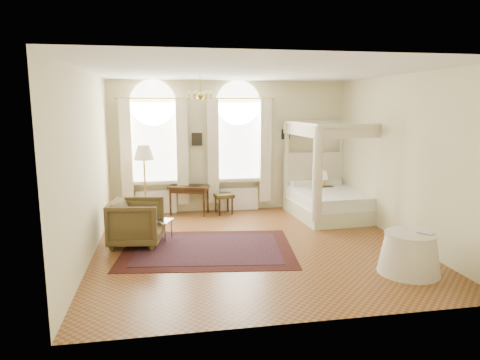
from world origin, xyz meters
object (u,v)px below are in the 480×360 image
(nightstand, at_px, (322,198))
(side_table, at_px, (409,253))
(canopy_bed, at_px, (330,196))
(stool, at_px, (224,197))
(coffee_table, at_px, (156,222))
(writing_desk, at_px, (189,190))
(armchair, at_px, (137,222))
(floor_lamp, at_px, (144,156))

(nightstand, bearing_deg, side_table, -92.05)
(canopy_bed, distance_m, stool, 2.61)
(coffee_table, relative_size, side_table, 0.73)
(nightstand, relative_size, side_table, 0.65)
(coffee_table, height_order, side_table, side_table)
(nightstand, bearing_deg, writing_desk, 177.50)
(coffee_table, bearing_deg, writing_desk, 68.05)
(nightstand, bearing_deg, stool, 178.67)
(canopy_bed, relative_size, nightstand, 3.60)
(canopy_bed, height_order, writing_desk, canopy_bed)
(writing_desk, bearing_deg, nightstand, -2.50)
(armchair, bearing_deg, nightstand, -57.59)
(canopy_bed, xyz_separation_m, writing_desk, (-3.35, 0.84, 0.10))
(canopy_bed, height_order, stool, canopy_bed)
(stool, bearing_deg, canopy_bed, -16.81)
(writing_desk, xyz_separation_m, stool, (0.86, -0.09, -0.20))
(nightstand, distance_m, coffee_table, 4.58)
(stool, height_order, floor_lamp, floor_lamp)
(stool, distance_m, side_table, 4.98)
(canopy_bed, relative_size, coffee_table, 3.21)
(nightstand, height_order, floor_lamp, floor_lamp)
(canopy_bed, bearing_deg, floor_lamp, 175.23)
(nightstand, xyz_separation_m, floor_lamp, (-4.47, -0.33, 1.21))
(canopy_bed, xyz_separation_m, armchair, (-4.50, -1.35, -0.08))
(canopy_bed, bearing_deg, coffee_table, -165.08)
(armchair, bearing_deg, floor_lamp, 4.70)
(floor_lamp, bearing_deg, writing_desk, 24.64)
(armchair, bearing_deg, writing_desk, -19.32)
(stool, relative_size, coffee_table, 0.72)
(writing_desk, bearing_deg, stool, -5.99)
(canopy_bed, relative_size, armchair, 2.34)
(stool, relative_size, side_table, 0.52)
(nightstand, distance_m, floor_lamp, 4.65)
(nightstand, xyz_separation_m, coffee_table, (-4.22, -1.80, 0.05))
(stool, bearing_deg, coffee_table, -131.44)
(coffee_table, bearing_deg, nightstand, 23.10)
(canopy_bed, height_order, side_table, canopy_bed)
(floor_lamp, bearing_deg, armchair, -93.62)
(stool, distance_m, armchair, 2.91)
(canopy_bed, xyz_separation_m, floor_lamp, (-4.40, 0.37, 1.01))
(writing_desk, height_order, armchair, armchair)
(coffee_table, bearing_deg, side_table, -31.55)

